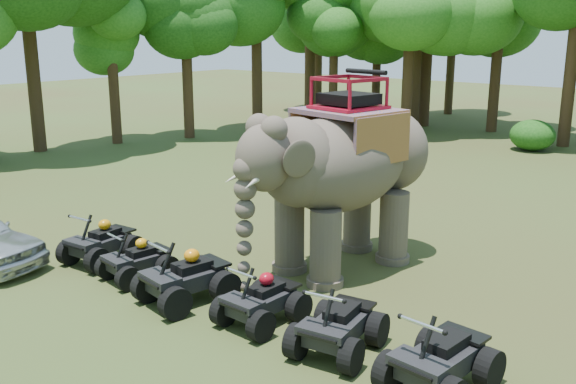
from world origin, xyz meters
name	(u,v)px	position (x,y,z in m)	size (l,w,h in m)	color
ground	(254,285)	(0.00, 0.00, 0.00)	(110.00, 110.00, 0.00)	#47381E
elephant	(344,172)	(0.83, 2.24, 2.30)	(2.41, 5.47, 4.59)	brown
atv_0	(100,237)	(-3.88, -1.23, 0.64)	(1.25, 1.72, 1.27)	black
atv_1	(137,255)	(-2.31, -1.38, 0.58)	(1.13, 1.55, 1.15)	black
atv_2	(186,271)	(-0.49, -1.54, 0.69)	(1.36, 1.87, 1.38)	black
atv_3	(261,294)	(1.38, -1.30, 0.61)	(1.21, 1.65, 1.23)	black
atv_4	(338,317)	(3.16, -1.30, 0.65)	(1.27, 1.74, 1.29)	black
atv_5	(441,349)	(5.09, -1.28, 0.68)	(1.33, 1.83, 1.35)	black
tree_0	(573,50)	(0.00, 22.28, 4.56)	(6.39, 6.39, 9.12)	#195114
tree_25	(30,43)	(-18.46, 5.67, 4.91)	(6.87, 6.87, 9.81)	#195114
tree_26	(113,76)	(-17.43, 9.22, 3.30)	(4.62, 4.62, 6.60)	#195114
tree_27	(187,63)	(-15.90, 12.62, 3.82)	(5.35, 5.35, 7.64)	#195114
tree_28	(257,40)	(-15.54, 17.54, 4.88)	(6.83, 6.83, 9.75)	#195114
tree_29	(334,65)	(-12.50, 20.71, 3.51)	(4.91, 4.91, 7.01)	#195114
tree_30	(409,49)	(-7.84, 20.92, 4.45)	(6.23, 6.23, 8.90)	#195114
tree_31	(498,48)	(-4.48, 24.51, 4.52)	(6.32, 6.32, 9.03)	#195114
tree_32	(310,32)	(-14.78, 21.47, 5.31)	(7.44, 7.44, 10.62)	#195114
tree_33	(428,35)	(-8.39, 24.08, 5.15)	(7.21, 7.21, 10.30)	#195114
tree_35	(452,53)	(-9.64, 29.93, 3.96)	(5.55, 5.55, 7.93)	#195114
tree_39	(377,59)	(-12.40, 25.24, 3.68)	(5.15, 5.15, 7.36)	#195114
tree_42	(417,36)	(-8.53, 23.08, 5.12)	(7.16, 7.16, 10.23)	#195114
tree_43	(318,49)	(-17.19, 25.56, 4.19)	(5.86, 5.86, 8.37)	#195114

